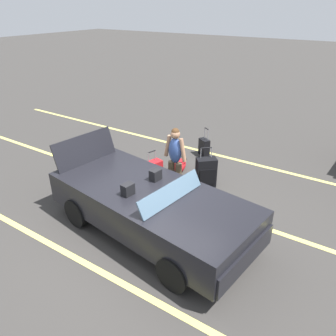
# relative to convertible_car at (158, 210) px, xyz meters

# --- Properties ---
(ground_plane) EXTENTS (80.00, 80.00, 0.00)m
(ground_plane) POSITION_rel_convertible_car_xyz_m (-0.20, 0.03, -0.59)
(ground_plane) COLOR #383533
(lot_line_near) EXTENTS (18.00, 0.12, 0.01)m
(lot_line_near) POSITION_rel_convertible_car_xyz_m (-0.20, -1.35, -0.59)
(lot_line_near) COLOR #EAE066
(lot_line_near) RESTS_ON ground_plane
(lot_line_mid) EXTENTS (18.00, 0.12, 0.01)m
(lot_line_mid) POSITION_rel_convertible_car_xyz_m (-0.20, 1.35, -0.59)
(lot_line_mid) COLOR #EAE066
(lot_line_mid) RESTS_ON ground_plane
(lot_line_far) EXTENTS (18.00, 0.12, 0.01)m
(lot_line_far) POSITION_rel_convertible_car_xyz_m (-0.20, 4.05, -0.59)
(lot_line_far) COLOR #EAE066
(lot_line_far) RESTS_ON ground_plane
(convertible_car) EXTENTS (4.33, 2.30, 1.53)m
(convertible_car) POSITION_rel_convertible_car_xyz_m (0.00, 0.00, 0.00)
(convertible_car) COLOR black
(convertible_car) RESTS_ON ground_plane
(suitcase_large_black) EXTENTS (0.54, 0.53, 1.00)m
(suitcase_large_black) POSITION_rel_convertible_car_xyz_m (-0.13, 2.23, -0.22)
(suitcase_large_black) COLOR black
(suitcase_large_black) RESTS_ON ground_plane
(suitcase_medium_bright) EXTENTS (0.35, 0.45, 0.87)m
(suitcase_medium_bright) POSITION_rel_convertible_car_xyz_m (-1.25, 1.61, -0.28)
(suitcase_medium_bright) COLOR red
(suitcase_medium_bright) RESTS_ON ground_plane
(suitcase_small_carryon) EXTENTS (0.39, 0.35, 0.83)m
(suitcase_small_carryon) POSITION_rel_convertible_car_xyz_m (-1.01, 3.84, -0.34)
(suitcase_small_carryon) COLOR black
(suitcase_small_carryon) RESTS_ON ground_plane
(duffel_bag) EXTENTS (0.50, 0.70, 0.34)m
(duffel_bag) POSITION_rel_convertible_car_xyz_m (-1.09, 2.59, -0.43)
(duffel_bag) COLOR red
(duffel_bag) RESTS_ON ground_plane
(traveler_person) EXTENTS (0.61, 0.24, 1.65)m
(traveler_person) POSITION_rel_convertible_car_xyz_m (-0.57, 1.49, 0.34)
(traveler_person) COLOR #4C3F2D
(traveler_person) RESTS_ON ground_plane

